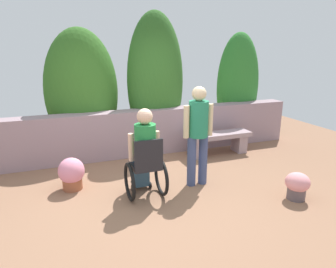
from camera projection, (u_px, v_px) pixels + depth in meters
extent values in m
plane|color=#8A6249|center=(152.00, 196.00, 4.45)|extent=(11.32, 11.32, 0.00)
cube|color=gray|center=(124.00, 134.00, 5.99)|extent=(7.49, 0.37, 0.93)
ellipsoid|color=#356A24|center=(82.00, 92.00, 6.09)|extent=(1.46, 1.02, 2.52)
ellipsoid|color=#316524|center=(155.00, 82.00, 6.35)|extent=(1.21, 0.85, 2.86)
ellipsoid|color=#2E782D|center=(238.00, 86.00, 7.18)|extent=(1.06, 0.74, 2.49)
cube|color=gray|center=(196.00, 148.00, 6.00)|extent=(0.20, 0.33, 0.36)
cube|color=gray|center=(239.00, 143.00, 6.34)|extent=(0.20, 0.33, 0.36)
cube|color=gray|center=(219.00, 135.00, 6.11)|extent=(1.36, 0.38, 0.09)
cube|color=black|center=(145.00, 165.00, 4.28)|extent=(0.40, 0.40, 0.06)
cube|color=black|center=(149.00, 154.00, 4.06)|extent=(0.40, 0.04, 0.40)
cube|color=black|center=(140.00, 182.00, 4.68)|extent=(0.28, 0.12, 0.03)
torus|color=black|center=(130.00, 182.00, 4.26)|extent=(0.05, 0.56, 0.56)
torus|color=black|center=(161.00, 177.00, 4.42)|extent=(0.05, 0.56, 0.56)
cylinder|color=black|center=(133.00, 188.00, 4.58)|extent=(0.03, 0.10, 0.10)
cylinder|color=black|center=(150.00, 185.00, 4.68)|extent=(0.03, 0.10, 0.10)
cube|color=#335268|center=(143.00, 156.00, 4.34)|extent=(0.30, 0.40, 0.16)
cube|color=#335268|center=(140.00, 173.00, 4.62)|extent=(0.26, 0.14, 0.43)
cylinder|color=#25843E|center=(145.00, 142.00, 4.16)|extent=(0.30, 0.30, 0.50)
cylinder|color=beige|center=(131.00, 147.00, 4.18)|extent=(0.08, 0.08, 0.40)
cylinder|color=beige|center=(157.00, 144.00, 4.30)|extent=(0.08, 0.08, 0.40)
sphere|color=beige|center=(145.00, 116.00, 4.07)|extent=(0.22, 0.22, 0.22)
cylinder|color=#3F4B77|center=(192.00, 161.00, 4.70)|extent=(0.14, 0.14, 0.80)
cylinder|color=#3F4B77|center=(203.00, 160.00, 4.77)|extent=(0.14, 0.14, 0.80)
cylinder|color=#25835B|center=(198.00, 119.00, 4.55)|extent=(0.30, 0.30, 0.55)
cylinder|color=beige|center=(186.00, 122.00, 4.49)|extent=(0.09, 0.09, 0.50)
cylinder|color=beige|center=(210.00, 120.00, 4.62)|extent=(0.09, 0.09, 0.50)
sphere|color=beige|center=(199.00, 94.00, 4.44)|extent=(0.22, 0.22, 0.22)
cylinder|color=#5E4F54|center=(296.00, 193.00, 4.34)|extent=(0.26, 0.26, 0.19)
ellipsoid|color=#246D27|center=(297.00, 185.00, 4.30)|extent=(0.28, 0.28, 0.10)
ellipsoid|color=pink|center=(298.00, 182.00, 4.29)|extent=(0.34, 0.34, 0.28)
cylinder|color=#9E5437|center=(73.00, 183.00, 4.64)|extent=(0.30, 0.30, 0.19)
ellipsoid|color=#2F6A2A|center=(72.00, 174.00, 4.60)|extent=(0.32, 0.32, 0.14)
ellipsoid|color=pink|center=(71.00, 171.00, 4.59)|extent=(0.40, 0.40, 0.41)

